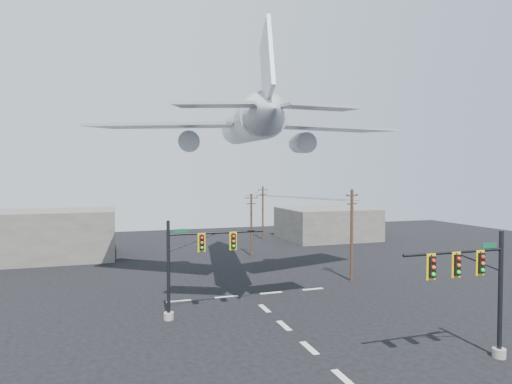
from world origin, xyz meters
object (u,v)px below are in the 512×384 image
object	(u,v)px
utility_pole_a	(352,233)
airliner	(246,125)
utility_pole_b	(251,223)
signal_mast_far	(190,265)
utility_pole_c	(263,212)
signal_mast_near	(478,289)

from	to	relation	value
utility_pole_a	airliner	world-z (taller)	airliner
utility_pole_a	utility_pole_b	xyz separation A→B (m)	(-5.30, 15.64, -0.49)
signal_mast_far	utility_pole_c	bearing A→B (deg)	63.36
signal_mast_near	signal_mast_far	world-z (taller)	signal_mast_near
signal_mast_near	utility_pole_b	bearing A→B (deg)	93.80
utility_pole_b	utility_pole_a	bearing A→B (deg)	-67.89
utility_pole_b	signal_mast_near	bearing A→B (deg)	-82.80
signal_mast_near	signal_mast_far	xyz separation A→B (m)	(-13.67, 12.24, -0.21)
signal_mast_near	utility_pole_c	world-z (taller)	utility_pole_c
utility_pole_b	utility_pole_c	world-z (taller)	utility_pole_c
signal_mast_far	utility_pole_b	bearing A→B (deg)	62.21
utility_pole_a	utility_pole_c	size ratio (longest dim) A/B	1.04
signal_mast_near	airliner	bearing A→B (deg)	107.73
signal_mast_near	utility_pole_a	size ratio (longest dim) A/B	0.80
signal_mast_near	utility_pole_a	distance (m)	18.52
utility_pole_b	airliner	world-z (taller)	airliner
utility_pole_a	airliner	xyz separation A→B (m)	(-9.81, 2.90, 10.40)
signal_mast_near	utility_pole_b	xyz separation A→B (m)	(-2.25, 33.90, 0.14)
utility_pole_b	airliner	xyz separation A→B (m)	(-4.51, -12.74, 10.89)
signal_mast_near	utility_pole_c	size ratio (longest dim) A/B	0.83
airliner	signal_mast_near	bearing A→B (deg)	-151.95
utility_pole_b	airliner	distance (m)	17.36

